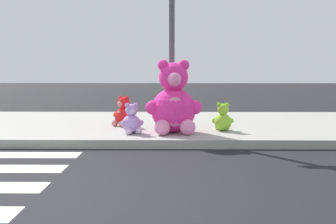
# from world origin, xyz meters

# --- Properties ---
(ground_plane) EXTENTS (60.00, 60.00, 0.00)m
(ground_plane) POSITION_xyz_m (0.00, 0.00, 0.00)
(ground_plane) COLOR black
(sidewalk) EXTENTS (28.00, 4.40, 0.15)m
(sidewalk) POSITION_xyz_m (0.00, 5.20, 0.07)
(sidewalk) COLOR #9E9B93
(sidewalk) RESTS_ON ground_plane
(sign_pole) EXTENTS (0.56, 0.11, 3.20)m
(sign_pole) POSITION_xyz_m (1.00, 4.40, 1.85)
(sign_pole) COLOR #4C4C51
(sign_pole) RESTS_ON sidewalk
(plush_pink_large) EXTENTS (1.02, 0.90, 1.32)m
(plush_pink_large) POSITION_xyz_m (1.04, 3.81, 0.68)
(plush_pink_large) COLOR #F22D93
(plush_pink_large) RESTS_ON sidewalk
(plush_brown) EXTENTS (0.43, 0.47, 0.61)m
(plush_brown) POSITION_xyz_m (0.99, 5.03, 0.39)
(plush_brown) COLOR olive
(plush_brown) RESTS_ON sidewalk
(plush_lime) EXTENTS (0.41, 0.36, 0.53)m
(plush_lime) POSITION_xyz_m (1.96, 4.06, 0.36)
(plush_lime) COLOR #8CD133
(plush_lime) RESTS_ON sidewalk
(plush_lavender) EXTENTS (0.40, 0.39, 0.55)m
(plush_lavender) POSITION_xyz_m (0.29, 3.71, 0.37)
(plush_lavender) COLOR #B28CD8
(plush_lavender) RESTS_ON sidewalk
(plush_red) EXTENTS (0.43, 0.44, 0.61)m
(plush_red) POSITION_xyz_m (0.02, 4.70, 0.39)
(plush_red) COLOR red
(plush_red) RESTS_ON sidewalk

